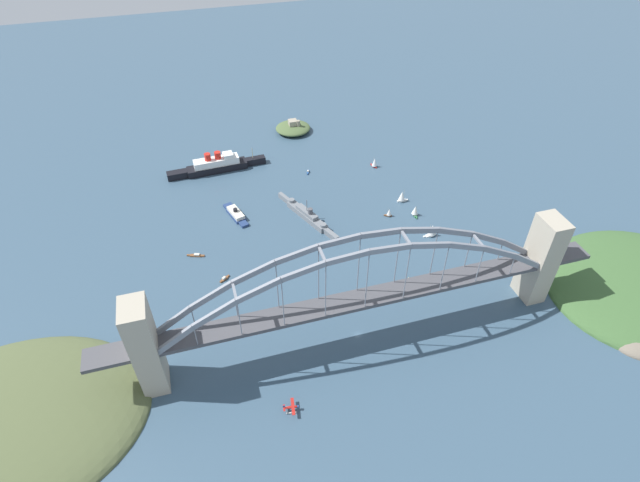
{
  "coord_description": "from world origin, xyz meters",
  "views": [
    {
      "loc": [
        -76.17,
        -176.16,
        236.24
      ],
      "look_at": [
        0.0,
        80.12,
        8.0
      ],
      "focal_mm": 27.92,
      "sensor_mm": 36.0,
      "label": 1
    }
  ],
  "objects_px": {
    "small_boat_3": "(402,196)",
    "small_boat_8": "(432,230)",
    "harbor_arch_bridge": "(361,297)",
    "small_boat_5": "(415,210)",
    "small_boat_1": "(375,162)",
    "ocean_liner": "(216,165)",
    "small_boat_0": "(224,279)",
    "channel_marker_buoy": "(408,279)",
    "harbor_ferry_steamer": "(236,214)",
    "small_boat_7": "(389,212)",
    "small_boat_6": "(196,255)",
    "seaplane_taxiing_near_bridge": "(291,408)",
    "naval_cruiser": "(307,215)",
    "small_boat_2": "(308,172)",
    "small_boat_4": "(375,295)",
    "fort_island_mid_harbor": "(293,128)"
  },
  "relations": [
    {
      "from": "small_boat_0",
      "to": "small_boat_4",
      "type": "height_order",
      "value": "small_boat_0"
    },
    {
      "from": "harbor_ferry_steamer",
      "to": "small_boat_3",
      "type": "distance_m",
      "value": 132.63
    },
    {
      "from": "naval_cruiser",
      "to": "small_boat_2",
      "type": "bearing_deg",
      "value": 74.21
    },
    {
      "from": "fort_island_mid_harbor",
      "to": "small_boat_4",
      "type": "relative_size",
      "value": 2.89
    },
    {
      "from": "small_boat_3",
      "to": "channel_marker_buoy",
      "type": "distance_m",
      "value": 90.5
    },
    {
      "from": "harbor_arch_bridge",
      "to": "small_boat_7",
      "type": "height_order",
      "value": "harbor_arch_bridge"
    },
    {
      "from": "small_boat_0",
      "to": "small_boat_4",
      "type": "xyz_separation_m",
      "value": [
        91.14,
        -42.86,
        -0.1
      ]
    },
    {
      "from": "small_boat_1",
      "to": "harbor_ferry_steamer",
      "type": "bearing_deg",
      "value": -164.44
    },
    {
      "from": "naval_cruiser",
      "to": "small_boat_7",
      "type": "xyz_separation_m",
      "value": [
        61.4,
        -14.99,
        0.57
      ]
    },
    {
      "from": "small_boat_1",
      "to": "small_boat_7",
      "type": "height_order",
      "value": "small_boat_1"
    },
    {
      "from": "ocean_liner",
      "to": "small_boat_3",
      "type": "relative_size",
      "value": 7.87
    },
    {
      "from": "harbor_arch_bridge",
      "to": "small_boat_7",
      "type": "xyz_separation_m",
      "value": [
        62.44,
        102.51,
        -28.73
      ]
    },
    {
      "from": "ocean_liner",
      "to": "small_boat_3",
      "type": "bearing_deg",
      "value": -32.89
    },
    {
      "from": "harbor_arch_bridge",
      "to": "small_boat_5",
      "type": "distance_m",
      "value": 130.86
    },
    {
      "from": "small_boat_3",
      "to": "harbor_arch_bridge",
      "type": "bearing_deg",
      "value": -124.11
    },
    {
      "from": "naval_cruiser",
      "to": "small_boat_0",
      "type": "xyz_separation_m",
      "value": [
        -71.17,
        -48.36,
        -2.27
      ]
    },
    {
      "from": "fort_island_mid_harbor",
      "to": "small_boat_2",
      "type": "relative_size",
      "value": 4.86
    },
    {
      "from": "small_boat_1",
      "to": "small_boat_5",
      "type": "xyz_separation_m",
      "value": [
        4.41,
        -74.71,
        -0.13
      ]
    },
    {
      "from": "small_boat_3",
      "to": "small_boat_7",
      "type": "bearing_deg",
      "value": -138.57
    },
    {
      "from": "harbor_arch_bridge",
      "to": "ocean_liner",
      "type": "bearing_deg",
      "value": 105.38
    },
    {
      "from": "harbor_arch_bridge",
      "to": "fort_island_mid_harbor",
      "type": "distance_m",
      "value": 259.4
    },
    {
      "from": "fort_island_mid_harbor",
      "to": "small_boat_6",
      "type": "height_order",
      "value": "fort_island_mid_harbor"
    },
    {
      "from": "small_boat_4",
      "to": "harbor_ferry_steamer",
      "type": "bearing_deg",
      "value": 123.27
    },
    {
      "from": "small_boat_0",
      "to": "channel_marker_buoy",
      "type": "bearing_deg",
      "value": -16.89
    },
    {
      "from": "small_boat_1",
      "to": "ocean_liner",
      "type": "bearing_deg",
      "value": 166.0
    },
    {
      "from": "small_boat_0",
      "to": "small_boat_3",
      "type": "distance_m",
      "value": 157.74
    },
    {
      "from": "small_boat_6",
      "to": "channel_marker_buoy",
      "type": "xyz_separation_m",
      "value": [
        133.76,
        -64.99,
        0.4
      ]
    },
    {
      "from": "naval_cruiser",
      "to": "small_boat_1",
      "type": "xyz_separation_m",
      "value": [
        76.71,
        55.16,
        1.56
      ]
    },
    {
      "from": "small_boat_3",
      "to": "small_boat_8",
      "type": "xyz_separation_m",
      "value": [
        3.67,
        -46.12,
        0.06
      ]
    },
    {
      "from": "small_boat_1",
      "to": "small_boat_0",
      "type": "bearing_deg",
      "value": -145.01
    },
    {
      "from": "small_boat_2",
      "to": "small_boat_6",
      "type": "bearing_deg",
      "value": -141.94
    },
    {
      "from": "harbor_ferry_steamer",
      "to": "harbor_arch_bridge",
      "type": "bearing_deg",
      "value": -69.38
    },
    {
      "from": "small_boat_3",
      "to": "small_boat_2",
      "type": "bearing_deg",
      "value": 134.33
    },
    {
      "from": "seaplane_taxiing_near_bridge",
      "to": "small_boat_2",
      "type": "bearing_deg",
      "value": 72.35
    },
    {
      "from": "small_boat_3",
      "to": "small_boat_8",
      "type": "distance_m",
      "value": 46.27
    },
    {
      "from": "small_boat_4",
      "to": "channel_marker_buoy",
      "type": "relative_size",
      "value": 4.26
    },
    {
      "from": "ocean_liner",
      "to": "small_boat_0",
      "type": "xyz_separation_m",
      "value": [
        -13.44,
        -137.04,
        -4.75
      ]
    },
    {
      "from": "small_boat_1",
      "to": "harbor_arch_bridge",
      "type": "bearing_deg",
      "value": -114.24
    },
    {
      "from": "channel_marker_buoy",
      "to": "seaplane_taxiing_near_bridge",
      "type": "bearing_deg",
      "value": -144.22
    },
    {
      "from": "small_boat_8",
      "to": "small_boat_3",
      "type": "bearing_deg",
      "value": 94.55
    },
    {
      "from": "harbor_arch_bridge",
      "to": "harbor_ferry_steamer",
      "type": "height_order",
      "value": "harbor_arch_bridge"
    },
    {
      "from": "harbor_arch_bridge",
      "to": "naval_cruiser",
      "type": "distance_m",
      "value": 121.1
    },
    {
      "from": "small_boat_6",
      "to": "small_boat_7",
      "type": "height_order",
      "value": "small_boat_7"
    },
    {
      "from": "fort_island_mid_harbor",
      "to": "small_boat_6",
      "type": "distance_m",
      "value": 193.25
    },
    {
      "from": "small_boat_1",
      "to": "small_boat_3",
      "type": "relative_size",
      "value": 0.91
    },
    {
      "from": "naval_cruiser",
      "to": "fort_island_mid_harbor",
      "type": "distance_m",
      "value": 141.16
    },
    {
      "from": "naval_cruiser",
      "to": "harbor_ferry_steamer",
      "type": "relative_size",
      "value": 2.03
    },
    {
      "from": "small_boat_7",
      "to": "small_boat_8",
      "type": "bearing_deg",
      "value": -55.6
    },
    {
      "from": "small_boat_4",
      "to": "small_boat_7",
      "type": "height_order",
      "value": "small_boat_7"
    },
    {
      "from": "small_boat_6",
      "to": "seaplane_taxiing_near_bridge",
      "type": "bearing_deg",
      "value": -75.36
    }
  ]
}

